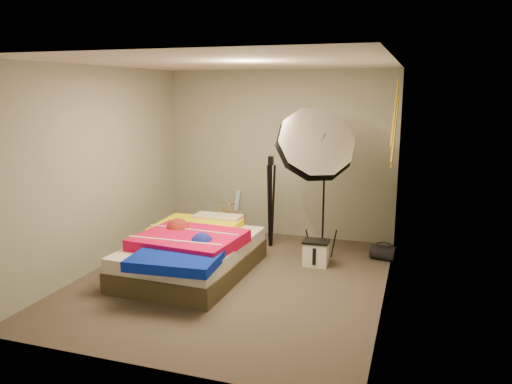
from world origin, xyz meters
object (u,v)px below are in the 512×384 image
at_px(tote_bag, 232,224).
at_px(camera_tripod, 271,195).
at_px(bed, 192,252).
at_px(wrapping_roll, 236,211).
at_px(duffel_bag, 383,253).
at_px(photo_umbrella, 314,147).
at_px(camera_case, 316,254).

height_order(tote_bag, camera_tripod, camera_tripod).
bearing_deg(bed, wrapping_roll, 93.87).
bearing_deg(duffel_bag, wrapping_roll, 175.65).
distance_m(tote_bag, duffel_bag, 2.30).
bearing_deg(photo_umbrella, bed, -145.73).
bearing_deg(duffel_bag, camera_tripod, -173.02).
relative_size(camera_case, bed, 0.15).
distance_m(wrapping_roll, duffel_bag, 2.41).
bearing_deg(tote_bag, duffel_bag, 14.72).
bearing_deg(duffel_bag, tote_bag, -177.51).
distance_m(tote_bag, camera_tripod, 0.90).
relative_size(duffel_bag, photo_umbrella, 0.15).
distance_m(duffel_bag, bed, 2.52).
bearing_deg(camera_case, wrapping_roll, 141.15).
xyz_separation_m(duffel_bag, bed, (-2.18, -1.24, 0.18)).
distance_m(camera_case, duffel_bag, 0.94).
height_order(tote_bag, wrapping_roll, wrapping_roll).
height_order(photo_umbrella, camera_tripod, photo_umbrella).
height_order(duffel_bag, photo_umbrella, photo_umbrella).
bearing_deg(tote_bag, camera_tripod, 4.71).
distance_m(bed, photo_umbrella, 2.00).
bearing_deg(camera_tripod, bed, -113.84).
distance_m(wrapping_roll, camera_tripod, 0.98).
bearing_deg(camera_tripod, photo_umbrella, -33.47).
relative_size(duffel_bag, camera_tripod, 0.25).
relative_size(wrapping_roll, photo_umbrella, 0.31).
xyz_separation_m(photo_umbrella, camera_tripod, (-0.70, 0.46, -0.77)).
height_order(tote_bag, photo_umbrella, photo_umbrella).
xyz_separation_m(wrapping_roll, photo_umbrella, (1.43, -0.99, 1.18)).
height_order(wrapping_roll, camera_case, wrapping_roll).
bearing_deg(wrapping_roll, photo_umbrella, -34.69).
bearing_deg(camera_case, duffel_bag, 28.25).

